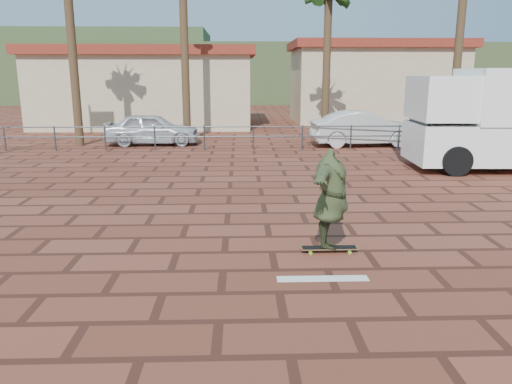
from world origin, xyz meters
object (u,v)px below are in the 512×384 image
car_silver (152,129)px  skateboarder (331,199)px  longboard (329,248)px  campervan (512,117)px  car_white (364,129)px

car_silver → skateboarder: bearing=-161.1°
longboard → car_silver: (-5.37, 13.71, 0.61)m
campervan → car_silver: 13.99m
longboard → skateboarder: 0.89m
longboard → car_silver: bearing=110.8°
skateboarder → longboard: bearing=103.9°
longboard → car_white: size_ratio=0.22×
longboard → skateboarder: size_ratio=0.46×
skateboarder → car_white: skateboarder is taller
longboard → car_white: (3.79, 13.06, 0.67)m
campervan → car_silver: (-12.58, 6.05, -0.99)m
skateboarder → car_white: (3.79, 13.06, -0.22)m
campervan → skateboarder: bearing=-130.5°
longboard → car_white: 13.61m
car_silver → car_white: car_white is taller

